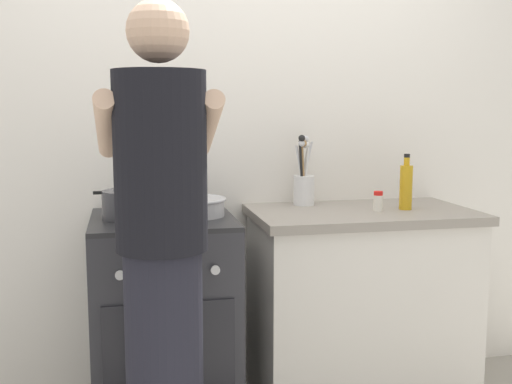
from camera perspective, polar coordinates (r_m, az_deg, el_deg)
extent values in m
cube|color=silver|center=(3.07, 1.28, 5.66)|extent=(3.20, 0.10, 2.50)
cube|color=silver|center=(2.99, 9.47, -10.55)|extent=(0.96, 0.56, 0.86)
cube|color=gray|center=(2.88, 9.67, -2.01)|extent=(1.00, 0.60, 0.04)
cube|color=#2D2D33|center=(2.80, -8.35, -11.60)|extent=(0.60, 0.60, 0.88)
cube|color=#232326|center=(2.68, -8.54, -2.49)|extent=(0.60, 0.60, 0.02)
cube|color=black|center=(2.52, -7.87, -14.32)|extent=(0.51, 0.01, 0.40)
cylinder|color=silver|center=(2.40, -12.32, -7.44)|extent=(0.04, 0.01, 0.04)
cylinder|color=silver|center=(2.41, -8.01, -7.30)|extent=(0.04, 0.01, 0.04)
cylinder|color=silver|center=(2.43, -3.73, -7.13)|extent=(0.04, 0.01, 0.04)
cylinder|color=#38383D|center=(2.65, -11.57, -1.14)|extent=(0.22, 0.22, 0.12)
cube|color=black|center=(2.65, -14.27, -0.07)|extent=(0.04, 0.02, 0.01)
cube|color=black|center=(2.65, -8.93, 0.08)|extent=(0.04, 0.02, 0.01)
cylinder|color=#B7B7BC|center=(2.68, -5.57, -1.39)|extent=(0.25, 0.25, 0.08)
torus|color=#B7B7BC|center=(2.68, -5.58, -0.68)|extent=(0.27, 0.27, 0.01)
cylinder|color=silver|center=(2.98, 4.40, 0.16)|extent=(0.10, 0.10, 0.14)
cylinder|color=#B7BABF|center=(2.99, 4.34, 1.69)|extent=(0.06, 0.02, 0.26)
sphere|color=#B7BABF|center=(2.98, 4.37, 4.36)|extent=(0.03, 0.03, 0.03)
cylinder|color=#9E7547|center=(2.96, 4.34, 1.67)|extent=(0.02, 0.02, 0.27)
sphere|color=#9E7547|center=(2.95, 4.37, 4.46)|extent=(0.03, 0.03, 0.03)
cylinder|color=silver|center=(2.98, 4.58, 1.64)|extent=(0.03, 0.03, 0.25)
sphere|color=silver|center=(2.97, 4.61, 4.30)|extent=(0.03, 0.03, 0.03)
cylinder|color=black|center=(2.94, 4.17, 1.82)|extent=(0.03, 0.03, 0.30)
sphere|color=black|center=(2.93, 4.20, 4.92)|extent=(0.03, 0.03, 0.03)
cylinder|color=silver|center=(2.95, 4.16, 1.68)|extent=(0.05, 0.06, 0.27)
sphere|color=silver|center=(2.94, 4.19, 4.46)|extent=(0.03, 0.03, 0.03)
cylinder|color=silver|center=(2.98, 4.50, 1.87)|extent=(0.07, 0.05, 0.29)
sphere|color=silver|center=(2.97, 4.54, 4.85)|extent=(0.03, 0.03, 0.03)
cylinder|color=silver|center=(2.85, 11.09, -1.00)|extent=(0.04, 0.04, 0.07)
cylinder|color=red|center=(2.84, 11.11, -0.11)|extent=(0.04, 0.04, 0.02)
cylinder|color=gold|center=(2.91, 13.53, 0.40)|extent=(0.06, 0.06, 0.20)
cylinder|color=gold|center=(2.90, 13.61, 2.73)|extent=(0.03, 0.03, 0.04)
cylinder|color=black|center=(2.90, 13.62, 3.24)|extent=(0.03, 0.03, 0.02)
cylinder|color=black|center=(2.22, -8.30, -16.58)|extent=(0.26, 0.26, 0.90)
cylinder|color=black|center=(2.03, -8.71, 2.79)|extent=(0.30, 0.30, 0.58)
sphere|color=#D3AA8C|center=(2.04, -8.95, 14.33)|extent=(0.20, 0.20, 0.20)
cylinder|color=#D3AA8C|center=(2.17, -13.50, 5.88)|extent=(0.07, 0.41, 0.24)
cylinder|color=#D3AA8C|center=(2.18, -4.50, 6.08)|extent=(0.07, 0.41, 0.24)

